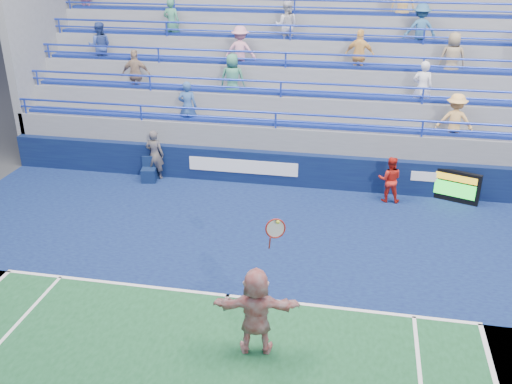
% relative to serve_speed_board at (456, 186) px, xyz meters
% --- Properties ---
extents(ground, '(120.00, 120.00, 0.00)m').
position_rel_serve_speed_board_xyz_m(ground, '(-5.64, -6.21, -0.50)').
color(ground, '#333538').
extents(sponsor_wall, '(18.00, 0.32, 1.10)m').
position_rel_serve_speed_board_xyz_m(sponsor_wall, '(-5.63, 0.29, 0.05)').
color(sponsor_wall, '#0A123B').
rests_on(sponsor_wall, ground).
extents(bleacher_stand, '(18.00, 5.60, 6.13)m').
position_rel_serve_speed_board_xyz_m(bleacher_stand, '(-5.64, 4.06, 1.05)').
color(bleacher_stand, slate).
rests_on(bleacher_stand, ground).
extents(serve_speed_board, '(1.40, 0.64, 0.99)m').
position_rel_serve_speed_board_xyz_m(serve_speed_board, '(0.00, 0.00, 0.00)').
color(serve_speed_board, black).
rests_on(serve_speed_board, ground).
extents(judge_chair, '(0.54, 0.54, 0.82)m').
position_rel_serve_speed_board_xyz_m(judge_chair, '(-9.71, -0.29, -0.24)').
color(judge_chair, '#0D1C41').
rests_on(judge_chair, ground).
extents(tennis_player, '(1.75, 0.79, 2.93)m').
position_rel_serve_speed_board_xyz_m(tennis_player, '(-4.66, -7.86, 0.42)').
color(tennis_player, silver).
rests_on(tennis_player, ground).
extents(line_judge, '(0.63, 0.42, 1.68)m').
position_rel_serve_speed_board_xyz_m(line_judge, '(-9.59, 0.02, 0.34)').
color(line_judge, '#141A39').
rests_on(line_judge, ground).
extents(ball_girl, '(0.71, 0.56, 1.44)m').
position_rel_serve_speed_board_xyz_m(ball_girl, '(-1.99, -0.36, 0.22)').
color(ball_girl, red).
rests_on(ball_girl, ground).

